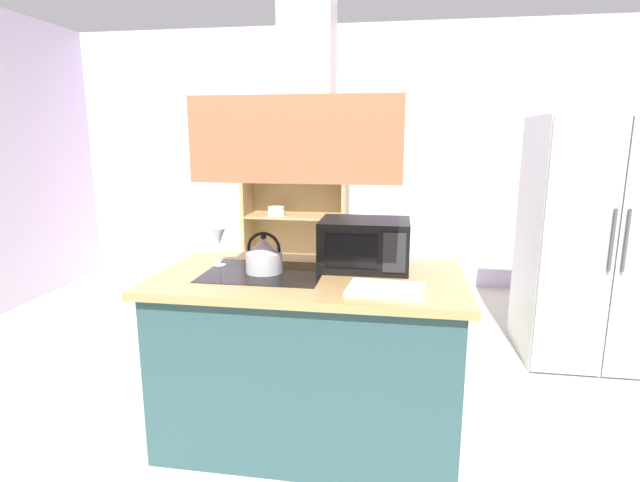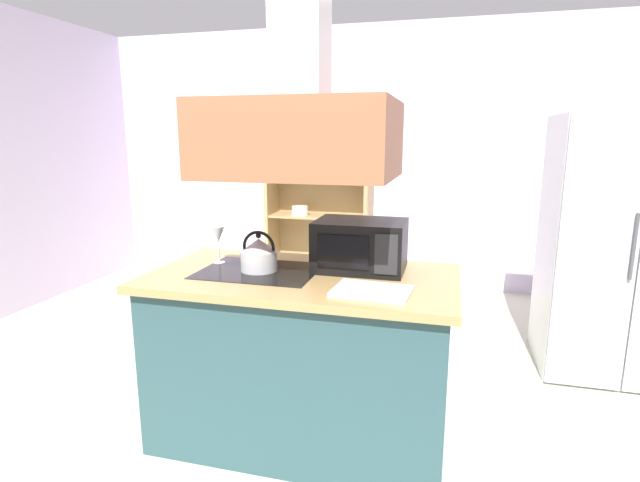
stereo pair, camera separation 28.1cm
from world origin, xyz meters
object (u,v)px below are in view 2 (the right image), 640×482
microwave (360,245)px  dish_cabinet (320,208)px  wine_glass_on_counter (218,236)px  kettle (259,254)px  cutting_board (372,291)px  refrigerator (619,247)px

microwave → dish_cabinet: bearing=109.4°
dish_cabinet → wine_glass_on_counter: (0.14, -2.68, 0.22)m
dish_cabinet → kettle: dish_cabinet is taller
kettle → microwave: bearing=18.5°
kettle → wine_glass_on_counter: bearing=161.0°
cutting_board → microwave: microwave is taller
refrigerator → kettle: size_ratio=8.22×
dish_cabinet → kettle: 2.80m
dish_cabinet → kettle: size_ratio=8.94×
cutting_board → dish_cabinet: bearing=109.2°
cutting_board → wine_glass_on_counter: bearing=161.1°
refrigerator → kettle: (-2.03, -1.29, 0.13)m
kettle → refrigerator: bearing=32.5°
cutting_board → wine_glass_on_counter: size_ratio=1.65×
refrigerator → microwave: size_ratio=3.75×
refrigerator → microwave: refrigerator is taller
kettle → microwave: size_ratio=0.46×
microwave → refrigerator: bearing=36.3°
dish_cabinet → cutting_board: dish_cabinet is taller
refrigerator → dish_cabinet: (-2.45, 1.47, -0.03)m
dish_cabinet → microwave: size_ratio=4.07×
cutting_board → microwave: size_ratio=0.74×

